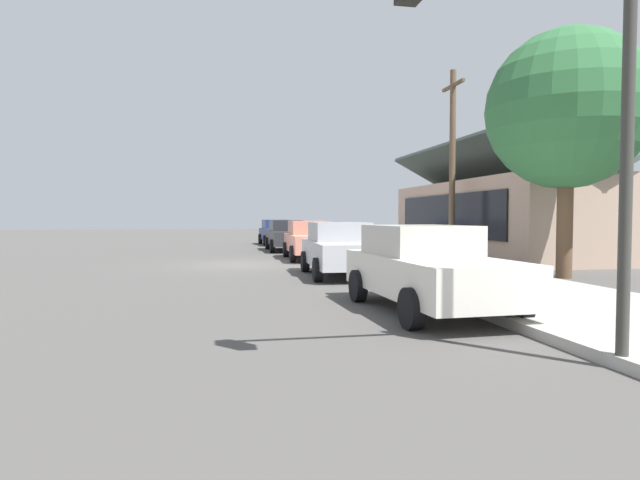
# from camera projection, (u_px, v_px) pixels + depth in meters

# --- Properties ---
(ground_plane) EXTENTS (120.00, 120.00, 0.00)m
(ground_plane) POSITION_uv_depth(u_px,v_px,m) (243.00, 265.00, 19.51)
(ground_plane) COLOR #4C4947
(sidewalk_curb) EXTENTS (60.00, 4.20, 0.16)m
(sidewalk_curb) POSITION_uv_depth(u_px,v_px,m) (388.00, 260.00, 20.58)
(sidewalk_curb) COLOR #A3A099
(sidewalk_curb) RESTS_ON ground
(car_navy) EXTENTS (4.39, 2.09, 1.59)m
(car_navy) POSITION_uv_depth(u_px,v_px,m) (277.00, 232.00, 33.60)
(car_navy) COLOR navy
(car_navy) RESTS_ON ground
(car_charcoal) EXTENTS (4.67, 2.02, 1.59)m
(car_charcoal) POSITION_uv_depth(u_px,v_px,m) (286.00, 235.00, 27.58)
(car_charcoal) COLOR #2D3035
(car_charcoal) RESTS_ON ground
(car_coral) EXTENTS (4.65, 2.08, 1.59)m
(car_coral) POSITION_uv_depth(u_px,v_px,m) (310.00, 240.00, 21.99)
(car_coral) COLOR #EA8C75
(car_coral) RESTS_ON ground
(car_silver) EXTENTS (4.40, 2.20, 1.59)m
(car_silver) POSITION_uv_depth(u_px,v_px,m) (341.00, 248.00, 15.79)
(car_silver) COLOR silver
(car_silver) RESTS_ON ground
(car_ivory) EXTENTS (4.58, 2.20, 1.59)m
(car_ivory) POSITION_uv_depth(u_px,v_px,m) (426.00, 267.00, 9.86)
(car_ivory) COLOR silver
(car_ivory) RESTS_ON ground
(storefront_building) EXTENTS (13.14, 6.30, 5.02)m
(storefront_building) POSITION_uv_depth(u_px,v_px,m) (508.00, 216.00, 23.82)
(storefront_building) COLOR tan
(storefront_building) RESTS_ON ground
(shade_tree) EXTENTS (4.50, 4.50, 7.05)m
(shade_tree) POSITION_uv_depth(u_px,v_px,m) (567.00, 110.00, 14.98)
(shade_tree) COLOR brown
(shade_tree) RESTS_ON ground
(traffic_light_main) EXTENTS (0.37, 2.79, 5.20)m
(traffic_light_main) POSITION_uv_depth(u_px,v_px,m) (544.00, 56.00, 5.72)
(traffic_light_main) COLOR #383833
(traffic_light_main) RESTS_ON ground
(utility_pole_wooden) EXTENTS (1.80, 0.24, 7.50)m
(utility_pole_wooden) POSITION_uv_depth(u_px,v_px,m) (452.00, 162.00, 20.81)
(utility_pole_wooden) COLOR brown
(utility_pole_wooden) RESTS_ON ground
(fire_hydrant_red) EXTENTS (0.22, 0.22, 0.71)m
(fire_hydrant_red) POSITION_uv_depth(u_px,v_px,m) (307.00, 239.00, 30.65)
(fire_hydrant_red) COLOR red
(fire_hydrant_red) RESTS_ON sidewalk_curb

